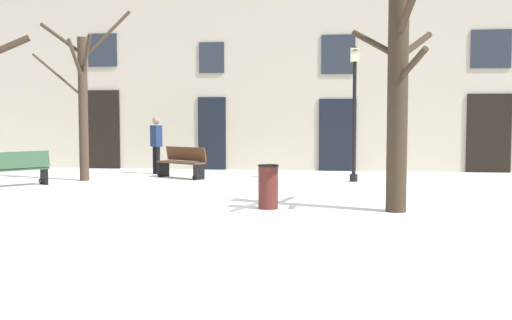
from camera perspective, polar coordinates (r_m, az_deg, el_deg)
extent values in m
plane|color=white|center=(11.41, -1.09, -4.81)|extent=(33.61, 33.61, 0.00)
cube|color=#BCB29E|center=(20.46, 2.52, 8.81)|extent=(21.01, 0.40, 6.94)
cube|color=black|center=(21.54, -14.05, 2.78)|extent=(1.12, 0.08, 2.68)
cube|color=#262D38|center=(21.65, -14.17, 9.94)|extent=(1.01, 0.06, 1.12)
cube|color=black|center=(20.49, -4.14, 2.49)|extent=(0.94, 0.08, 2.43)
cube|color=#262D38|center=(20.59, -4.18, 9.53)|extent=(0.84, 0.06, 1.02)
cube|color=black|center=(20.12, 7.63, 2.33)|extent=(1.21, 0.08, 2.36)
cube|color=#262D38|center=(20.21, 7.70, 9.76)|extent=(1.09, 0.06, 1.27)
cube|color=black|center=(20.73, 20.95, 2.35)|extent=(1.37, 0.08, 2.50)
cube|color=#262D38|center=(20.84, 21.14, 9.67)|extent=(1.24, 0.06, 1.21)
cylinder|color=#382B1E|center=(11.52, 13.10, 5.00)|extent=(0.38, 0.38, 3.94)
cylinder|color=#382B1E|center=(11.87, 11.11, 10.59)|extent=(0.90, 0.73, 0.63)
cylinder|color=#382B1E|center=(11.19, 14.33, 8.58)|extent=(0.50, 0.88, 0.60)
cylinder|color=#382B1E|center=(12.07, 14.59, 10.28)|extent=(0.81, 0.98, 0.64)
cylinder|color=#382B1E|center=(10.90, 14.23, 13.94)|extent=(0.34, 1.69, 0.94)
cylinder|color=#423326|center=(17.50, -15.86, 4.58)|extent=(0.26, 0.26, 3.95)
cylinder|color=#423326|center=(18.20, -17.76, 10.75)|extent=(1.54, 0.71, 1.01)
cylinder|color=#423326|center=(17.61, -13.86, 11.25)|extent=(1.32, 0.51, 1.41)
cylinder|color=#423326|center=(17.27, -15.61, 9.36)|extent=(0.56, 0.62, 1.14)
cylinder|color=#423326|center=(17.46, -18.02, 7.52)|extent=(1.17, 0.74, 1.16)
cylinder|color=#423326|center=(17.20, -16.51, 8.96)|extent=(0.12, 0.89, 1.06)
cylinder|color=black|center=(16.80, 9.17, 3.53)|extent=(0.10, 0.10, 3.25)
cylinder|color=black|center=(16.88, 9.12, -1.66)|extent=(0.22, 0.22, 0.20)
cube|color=beige|center=(16.88, 9.24, 9.67)|extent=(0.24, 0.24, 0.36)
cone|color=black|center=(16.90, 9.25, 10.28)|extent=(0.30, 0.30, 0.14)
cylinder|color=#4C1E19|center=(11.66, 1.15, -2.60)|extent=(0.38, 0.38, 0.81)
torus|color=black|center=(11.62, 1.15, -0.53)|extent=(0.41, 0.41, 0.04)
cube|color=#51331E|center=(17.68, -7.05, -0.23)|extent=(1.57, 1.22, 0.05)
cube|color=#51331E|center=(17.80, -6.59, 0.58)|extent=(1.39, 0.94, 0.40)
cube|color=black|center=(18.23, -8.63, -0.84)|extent=(0.27, 0.37, 0.46)
torus|color=black|center=(18.12, -9.03, -1.34)|extent=(0.16, 0.12, 0.17)
cube|color=black|center=(17.18, -5.36, -1.10)|extent=(0.27, 0.37, 0.46)
torus|color=black|center=(17.07, -5.77, -1.64)|extent=(0.16, 0.12, 0.17)
cube|color=#2D4C33|center=(16.53, -21.85, -0.84)|extent=(1.46, 1.61, 0.05)
cube|color=#2D4C33|center=(16.33, -21.64, -0.01)|extent=(1.23, 1.41, 0.42)
cube|color=black|center=(16.85, -19.21, -1.43)|extent=(0.32, 0.29, 0.44)
torus|color=black|center=(17.01, -19.41, -1.86)|extent=(0.13, 0.15, 0.17)
cylinder|color=black|center=(19.04, -9.17, -0.04)|extent=(0.14, 0.14, 0.85)
cylinder|color=black|center=(19.20, -9.43, -0.01)|extent=(0.14, 0.14, 0.85)
cube|color=navy|center=(19.08, -9.33, 2.24)|extent=(0.43, 0.42, 0.66)
sphere|color=#9E755B|center=(19.08, -9.34, 3.66)|extent=(0.23, 0.23, 0.23)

